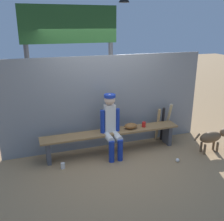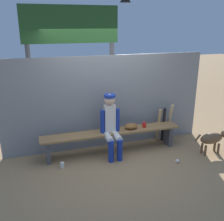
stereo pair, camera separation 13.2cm
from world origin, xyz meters
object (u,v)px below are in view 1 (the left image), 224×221
at_px(baseball_glove, 131,126).
at_px(bat_aluminum_silver, 168,121).
at_px(baseball, 178,160).
at_px(scoreboard, 73,41).
at_px(player_seated, 111,124).
at_px(bat_wood_natural, 168,121).
at_px(bat_aluminum_black, 162,124).
at_px(dog, 213,137).
at_px(bat_wood_tan, 158,125).
at_px(dugout_bench, 112,135).
at_px(cup_on_bench, 144,124).
at_px(cup_on_ground, 63,166).

bearing_deg(baseball_glove, bat_aluminum_silver, 14.19).
xyz_separation_m(baseball, scoreboard, (-1.63, 1.79, 2.22)).
height_order(player_seated, baseball, player_seated).
relative_size(baseball_glove, baseball, 3.78).
xyz_separation_m(bat_wood_natural, scoreboard, (-2.02, 0.70, 1.82)).
height_order(bat_aluminum_black, dog, bat_aluminum_black).
bearing_deg(bat_aluminum_black, dog, -49.96).
bearing_deg(bat_aluminum_black, bat_wood_tan, 178.27).
relative_size(dugout_bench, dog, 3.48).
distance_m(bat_aluminum_black, bat_wood_natural, 0.20).
bearing_deg(bat_wood_natural, bat_wood_tan, -166.10).
distance_m(baseball_glove, bat_aluminum_black, 0.91).
height_order(dugout_bench, cup_on_bench, cup_on_bench).
relative_size(baseball_glove, cup_on_bench, 2.55).
xyz_separation_m(cup_on_bench, scoreboard, (-1.26, 0.98, 1.72)).
xyz_separation_m(bat_wood_tan, cup_on_bench, (-0.45, -0.20, 0.14)).
height_order(bat_wood_natural, scoreboard, scoreboard).
bearing_deg(dog, bat_aluminum_black, 130.04).
bearing_deg(player_seated, baseball, -31.61).
bearing_deg(baseball_glove, dugout_bench, 180.00).
bearing_deg(player_seated, cup_on_bench, 8.26).
distance_m(baseball_glove, bat_wood_tan, 0.79).
bearing_deg(dugout_bench, baseball_glove, 0.00).
relative_size(bat_wood_tan, cup_on_ground, 7.29).
height_order(bat_wood_tan, bat_wood_natural, bat_wood_natural).
height_order(bat_aluminum_black, cup_on_bench, bat_aluminum_black).
bearing_deg(scoreboard, baseball, -47.66).
distance_m(bat_aluminum_silver, scoreboard, 2.83).
height_order(baseball_glove, dog, baseball_glove).
relative_size(dugout_bench, bat_aluminum_black, 3.66).
relative_size(bat_aluminum_black, cup_on_ground, 7.29).
bearing_deg(bat_wood_tan, cup_on_bench, -156.28).
bearing_deg(baseball, player_seated, 148.39).
relative_size(player_seated, baseball, 17.29).
height_order(player_seated, cup_on_ground, player_seated).
distance_m(bat_wood_natural, cup_on_ground, 2.67).
xyz_separation_m(bat_wood_tan, bat_aluminum_silver, (0.31, 0.07, 0.02)).
distance_m(bat_wood_tan, cup_on_bench, 0.51).
distance_m(bat_wood_tan, scoreboard, 2.64).
xyz_separation_m(bat_aluminum_black, bat_wood_natural, (0.18, 0.08, 0.03)).
distance_m(player_seated, dog, 2.17).
bearing_deg(cup_on_bench, baseball_glove, -179.24).
relative_size(baseball_glove, bat_wood_natural, 0.32).
xyz_separation_m(baseball, cup_on_ground, (-2.19, 0.49, 0.02)).
distance_m(cup_on_bench, dog, 1.47).
distance_m(bat_aluminum_black, scoreboard, 2.72).
distance_m(baseball_glove, baseball, 1.17).
bearing_deg(bat_wood_tan, scoreboard, 155.58).
bearing_deg(scoreboard, baseball_glove, -45.62).
bearing_deg(dog, bat_wood_tan, 134.37).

